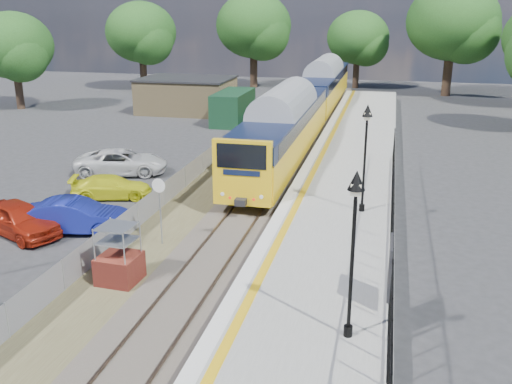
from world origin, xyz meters
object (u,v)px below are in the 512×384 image
(victorian_lamp_south, at_px, (355,217))
(car_red, at_px, (19,219))
(car_white, at_px, (121,162))
(victorian_lamp_north, at_px, (366,133))
(car_blue, at_px, (75,216))
(brick_plinth, at_px, (119,255))
(car_yellow, at_px, (112,187))
(train, at_px, (308,101))
(speed_sign, at_px, (160,200))

(victorian_lamp_south, distance_m, car_red, 15.95)
(victorian_lamp_south, relative_size, car_white, 0.88)
(victorian_lamp_north, bearing_deg, victorian_lamp_south, -88.85)
(victorian_lamp_north, relative_size, car_blue, 1.03)
(brick_plinth, bearing_deg, car_blue, 135.45)
(victorian_lamp_south, bearing_deg, car_blue, 150.06)
(car_yellow, bearing_deg, car_blue, 171.00)
(train, relative_size, car_yellow, 10.19)
(victorian_lamp_south, distance_m, car_yellow, 17.64)
(victorian_lamp_south, xyz_separation_m, car_blue, (-12.14, 6.99, -3.56))
(car_red, distance_m, car_blue, 2.30)
(victorian_lamp_south, xyz_separation_m, victorian_lamp_north, (-0.20, 10.00, 0.00))
(car_red, bearing_deg, car_white, 24.22)
(car_blue, bearing_deg, car_red, 99.99)
(brick_plinth, xyz_separation_m, car_red, (-6.13, 3.08, -0.31))
(car_blue, bearing_deg, car_yellow, -3.69)
(victorian_lamp_south, height_order, brick_plinth, victorian_lamp_south)
(victorian_lamp_north, relative_size, car_yellow, 1.15)
(speed_sign, height_order, car_red, speed_sign)
(brick_plinth, bearing_deg, train, 84.44)
(car_blue, distance_m, car_white, 8.95)
(victorian_lamp_south, bearing_deg, train, 100.27)
(victorian_lamp_north, distance_m, car_white, 15.54)
(victorian_lamp_south, bearing_deg, brick_plinth, 159.37)
(speed_sign, bearing_deg, victorian_lamp_north, 28.63)
(brick_plinth, xyz_separation_m, speed_sign, (0.16, 3.43, 0.89))
(brick_plinth, height_order, car_red, brick_plinth)
(brick_plinth, xyz_separation_m, car_yellow, (-4.61, 8.52, -0.46))
(train, bearing_deg, car_red, -109.94)
(brick_plinth, bearing_deg, car_yellow, 118.41)
(victorian_lamp_south, bearing_deg, speed_sign, 140.89)
(brick_plinth, relative_size, car_red, 0.50)
(brick_plinth, height_order, car_white, brick_plinth)
(car_white, bearing_deg, victorian_lamp_north, -127.92)
(brick_plinth, distance_m, car_white, 14.01)
(speed_sign, height_order, car_blue, speed_sign)
(train, bearing_deg, victorian_lamp_north, -75.41)
(car_yellow, bearing_deg, car_red, 147.67)
(speed_sign, xyz_separation_m, car_yellow, (-4.76, 5.08, -1.36))
(victorian_lamp_north, relative_size, speed_sign, 1.62)
(speed_sign, distance_m, car_blue, 4.34)
(car_yellow, relative_size, car_white, 0.77)
(train, bearing_deg, car_yellow, -111.15)
(train, distance_m, brick_plinth, 27.45)
(brick_plinth, bearing_deg, car_red, 153.29)
(car_white, bearing_deg, speed_sign, -161.74)
(speed_sign, relative_size, car_white, 0.55)
(victorian_lamp_north, bearing_deg, car_white, 157.87)
(victorian_lamp_north, height_order, train, victorian_lamp_north)
(speed_sign, xyz_separation_m, car_blue, (-4.14, 0.49, -1.20))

